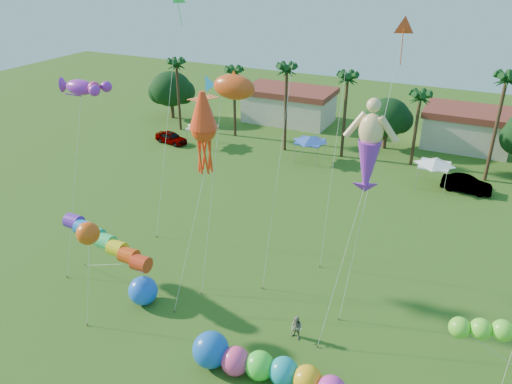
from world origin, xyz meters
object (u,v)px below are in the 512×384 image
at_px(caterpillar_inflatable, 272,371).
at_px(spectator_b, 297,328).
at_px(blue_ball, 143,291).
at_px(car_b, 467,184).
at_px(car_a, 171,137).

bearing_deg(caterpillar_inflatable, spectator_b, 89.23).
height_order(caterpillar_inflatable, blue_ball, caterpillar_inflatable).
height_order(car_b, caterpillar_inflatable, caterpillar_inflatable).
relative_size(car_a, car_b, 0.91).
bearing_deg(car_b, car_a, 93.25).
distance_m(car_a, car_b, 35.46).
xyz_separation_m(car_b, spectator_b, (-7.77, -27.70, 0.03)).
xyz_separation_m(spectator_b, blue_ball, (-11.00, -1.26, 0.18)).
bearing_deg(caterpillar_inflatable, blue_ball, 164.47).
distance_m(car_a, spectator_b, 38.30).
distance_m(car_a, blue_ball, 32.37).
bearing_deg(blue_ball, car_a, 121.00).
height_order(car_a, car_b, car_b).
bearing_deg(blue_ball, caterpillar_inflatable, -13.90).
xyz_separation_m(car_a, caterpillar_inflatable, (27.72, -30.48, 0.16)).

